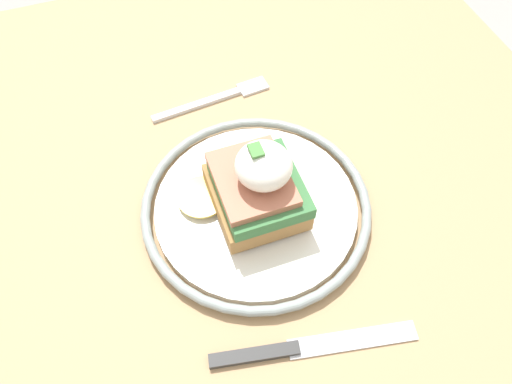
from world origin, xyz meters
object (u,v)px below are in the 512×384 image
Objects in this scene: plate at (256,206)px; fork at (217,98)px; sandwich at (257,186)px; knife at (297,348)px.

plate is 0.17m from fork.
plate is 1.58× the size of fork.
sandwich reaches higher than knife.
sandwich is at bearing -2.74° from fork.
knife is (0.32, -0.02, 0.00)m from fork.
sandwich reaches higher than plate.
fork is at bearing 175.82° from knife.
fork is (-0.17, 0.01, -0.05)m from sandwich.
sandwich is 0.18m from fork.
plate is 0.15m from knife.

